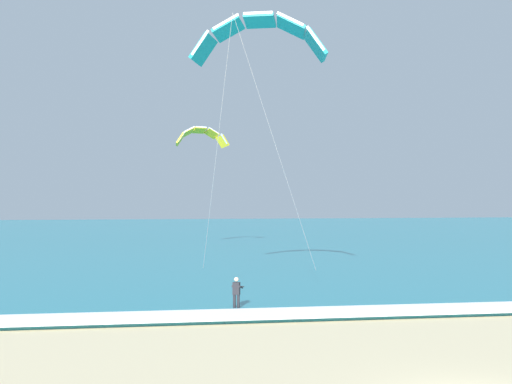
{
  "coord_description": "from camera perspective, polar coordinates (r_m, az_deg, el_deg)",
  "views": [
    {
      "loc": [
        -8.34,
        -15.54,
        5.61
      ],
      "look_at": [
        -3.86,
        15.53,
        5.82
      ],
      "focal_mm": 43.53,
      "sensor_mm": 36.0,
      "label": 1
    }
  ],
  "objects": [
    {
      "name": "kite_distant",
      "position": [
        64.3,
        -5.11,
        5.23
      ],
      "size": [
        5.6,
        3.01,
        2.15
      ],
      "color": "yellow"
    },
    {
      "name": "surf_foam",
      "position": [
        29.77,
        8.36,
        -10.8
      ],
      "size": [
        200.0,
        2.7,
        0.04
      ],
      "primitive_type": "cube",
      "color": "white",
      "rests_on": "sea"
    },
    {
      "name": "sea",
      "position": [
        87.64,
        -2.73,
        -3.98
      ],
      "size": [
        200.0,
        120.0,
        0.2
      ],
      "primitive_type": "cube",
      "color": "teal",
      "rests_on": "ground"
    },
    {
      "name": "kitesurfer",
      "position": [
        30.37,
        -1.81,
        -9.22
      ],
      "size": [
        0.65,
        0.65,
        1.69
      ],
      "color": "#232328",
      "rests_on": "ground"
    },
    {
      "name": "surfboard",
      "position": [
        30.51,
        -1.82,
        -10.92
      ],
      "size": [
        0.96,
        1.46,
        0.09
      ],
      "color": "white",
      "rests_on": "ground"
    },
    {
      "name": "kite_primary",
      "position": [
        38.78,
        0.29,
        14.33
      ],
      "size": [
        8.21,
        8.7,
        15.48
      ],
      "color": "teal"
    }
  ]
}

